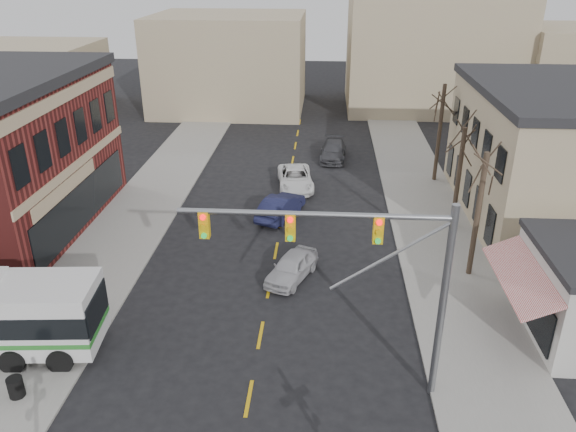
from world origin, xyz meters
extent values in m
cube|color=gray|center=(-9.50, 20.00, 0.06)|extent=(5.00, 60.00, 0.12)
cube|color=gray|center=(9.50, 20.00, 0.06)|extent=(5.00, 60.00, 0.12)
cube|color=tan|center=(-11.95, 16.00, 4.30)|extent=(0.10, 15.00, 0.50)
cube|color=tan|center=(-11.95, 16.00, 8.40)|extent=(0.10, 15.00, 0.70)
cube|color=black|center=(-11.95, 16.00, 1.80)|extent=(0.08, 13.00, 2.60)
cube|color=#B51B16|center=(11.20, 7.00, 3.00)|extent=(1.68, 6.00, 0.87)
cylinder|color=#382B21|center=(10.50, 12.00, 3.50)|extent=(0.28, 0.28, 6.75)
cylinder|color=#382B21|center=(10.80, 18.00, 3.27)|extent=(0.28, 0.28, 6.30)
cylinder|color=#382B21|center=(11.00, 26.00, 3.72)|extent=(0.28, 0.28, 7.20)
cylinder|color=gray|center=(7.04, 2.82, 4.00)|extent=(0.28, 0.28, 8.00)
cylinder|color=gray|center=(2.33, 2.82, 7.50)|extent=(9.42, 0.20, 0.20)
cube|color=gold|center=(4.54, 2.82, 7.00)|extent=(0.35, 0.30, 1.00)
cube|color=gold|center=(1.54, 2.82, 7.00)|extent=(0.35, 0.30, 1.00)
cube|color=gold|center=(-1.46, 2.82, 7.00)|extent=(0.35, 0.30, 1.00)
cylinder|color=black|center=(-8.87, 1.43, 0.53)|extent=(0.60, 0.60, 0.82)
imported|color=#B1B0B5|center=(1.09, 11.02, 0.68)|extent=(3.02, 4.33, 1.37)
imported|color=#171A3B|center=(-0.10, 18.69, 0.75)|extent=(3.12, 4.80, 1.49)
imported|color=white|center=(0.56, 23.89, 0.73)|extent=(3.07, 5.51, 1.46)
imported|color=#3F3F44|center=(3.37, 30.61, 0.72)|extent=(2.32, 5.05, 1.43)
imported|color=#645650|center=(-9.78, 3.76, 1.09)|extent=(0.66, 0.82, 1.93)
imported|color=#2E2D50|center=(-9.96, 6.94, 0.94)|extent=(1.00, 0.94, 1.64)
camera|label=1|loc=(2.64, -14.51, 15.42)|focal=35.00mm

